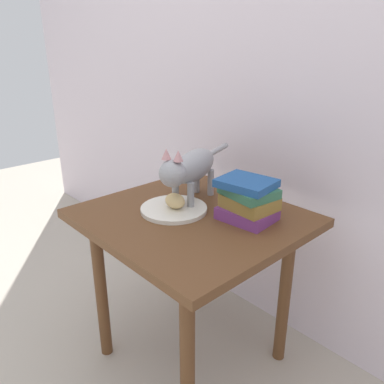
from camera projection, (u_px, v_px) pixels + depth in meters
ground_plane at (192, 354)px, 1.52m from camera, size 6.00×6.00×0.00m
back_panel at (280, 57)px, 1.40m from camera, size 4.00×0.04×2.20m
side_table at (192, 238)px, 1.33m from camera, size 0.69×0.64×0.61m
plate at (174, 209)px, 1.32m from camera, size 0.23×0.23×0.01m
bread_roll at (175, 201)px, 1.30m from camera, size 0.09×0.07×0.05m
cat at (191, 168)px, 1.34m from camera, size 0.20×0.46×0.23m
book_stack at (248, 200)px, 1.24m from camera, size 0.19×0.16×0.14m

